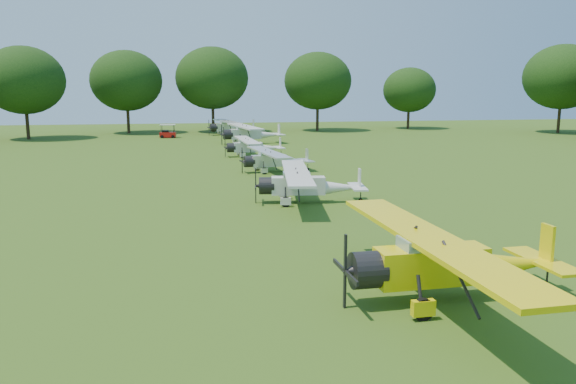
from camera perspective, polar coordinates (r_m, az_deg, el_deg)
name	(u,v)px	position (r m, az deg, el deg)	size (l,w,h in m)	color
ground	(308,204)	(32.27, 2.00, -1.22)	(160.00, 160.00, 0.00)	#224812
tree_belt	(370,62)	(32.78, 8.28, 12.98)	(137.36, 130.27, 14.52)	#2F2212
aircraft_2	(447,258)	(18.19, 15.89, -6.50)	(7.28, 11.57, 2.28)	yellow
aircraft_3	(306,183)	(32.44, 1.89, 0.97)	(6.49, 10.30, 2.02)	silver
aircraft_4	(274,159)	(44.71, -1.40, 3.41)	(5.79, 9.21, 1.81)	white
aircraft_5	(252,146)	(55.08, -3.65, 4.73)	(5.84, 9.30, 1.83)	silver
aircraft_6	(250,132)	(67.91, -3.88, 6.08)	(7.66, 12.16, 2.39)	silver
aircraft_7	(231,126)	(81.80, -5.82, 6.71)	(7.14, 11.30, 2.22)	white
golf_cart	(168,133)	(78.03, -12.14, 5.84)	(2.23, 1.51, 1.79)	red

